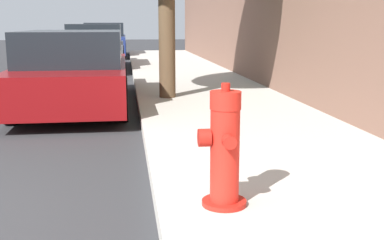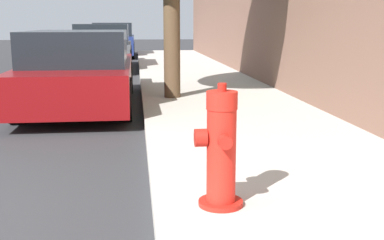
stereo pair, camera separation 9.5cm
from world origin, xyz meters
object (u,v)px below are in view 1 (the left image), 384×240
object	(u,v)px
parked_car_mid	(96,48)
fire_hydrant	(224,150)
parked_car_near	(75,70)
parked_car_far	(105,41)

from	to	relation	value
parked_car_mid	fire_hydrant	bearing A→B (deg)	-82.68
parked_car_near	parked_car_mid	xyz separation A→B (m)	(-0.03, 6.95, 0.04)
fire_hydrant	parked_car_near	xyz separation A→B (m)	(-1.53, 5.26, 0.08)
parked_car_near	fire_hydrant	bearing A→B (deg)	-73.75
fire_hydrant	parked_car_far	world-z (taller)	parked_car_far
parked_car_far	fire_hydrant	bearing A→B (deg)	-85.27
parked_car_mid	parked_car_far	xyz separation A→B (m)	(0.07, 5.83, 0.01)
parked_car_near	parked_car_mid	world-z (taller)	parked_car_mid
fire_hydrant	parked_car_near	world-z (taller)	parked_car_near
parked_car_near	parked_car_far	size ratio (longest dim) A/B	1.03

